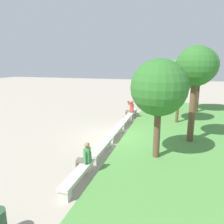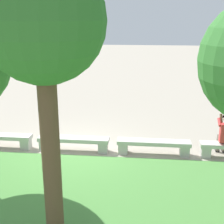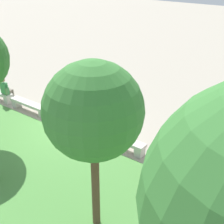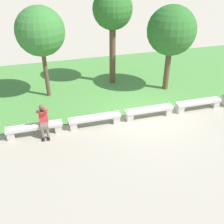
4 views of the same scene
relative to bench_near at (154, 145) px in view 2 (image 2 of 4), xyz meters
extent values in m
plane|color=#A89E8C|center=(2.49, 0.00, -0.31)|extent=(80.00, 80.00, 0.00)
cube|color=beige|center=(-1.55, 0.00, -0.14)|extent=(0.28, 0.34, 0.33)
cube|color=beige|center=(0.00, 0.00, 0.08)|extent=(2.22, 0.40, 0.12)
cube|color=beige|center=(-0.93, 0.00, -0.14)|extent=(0.28, 0.34, 0.33)
cube|color=beige|center=(0.93, 0.00, -0.14)|extent=(0.28, 0.34, 0.33)
cube|color=beige|center=(2.49, 0.00, 0.08)|extent=(2.22, 0.40, 0.12)
cube|color=beige|center=(1.55, 0.00, -0.14)|extent=(0.28, 0.34, 0.33)
cube|color=beige|center=(3.42, 0.00, -0.14)|extent=(0.28, 0.34, 0.33)
cube|color=beige|center=(4.04, 0.00, -0.14)|extent=(0.28, 0.34, 0.33)
cube|color=black|center=(-2.20, -0.45, -0.28)|extent=(0.11, 0.24, 0.06)
cube|color=black|center=(-2.00, -0.45, -0.28)|extent=(0.11, 0.24, 0.06)
cylinder|color=#6B6051|center=(-2.00, -0.38, -0.07)|extent=(0.11, 0.11, 0.42)
cube|color=#6B6051|center=(-2.09, -0.19, 0.20)|extent=(0.32, 0.43, 0.12)
cylinder|color=#D83838|center=(-1.89, -0.07, 0.77)|extent=(0.10, 0.31, 0.21)
cylinder|color=brown|center=(-1.96, -0.20, 0.85)|extent=(0.09, 0.19, 0.27)
cylinder|color=brown|center=(1.93, 4.01, 1.38)|extent=(0.33, 0.33, 3.37)
sphere|color=#2D6B28|center=(1.93, 4.01, 3.67)|extent=(2.01, 2.01, 2.01)
camera|label=1|loc=(13.75, 3.07, 3.91)|focal=35.00mm
camera|label=2|loc=(0.34, 8.88, 3.71)|focal=50.00mm
camera|label=3|loc=(-5.67, 7.97, 5.99)|focal=50.00mm
camera|label=4|loc=(-1.85, -9.20, 6.02)|focal=42.00mm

